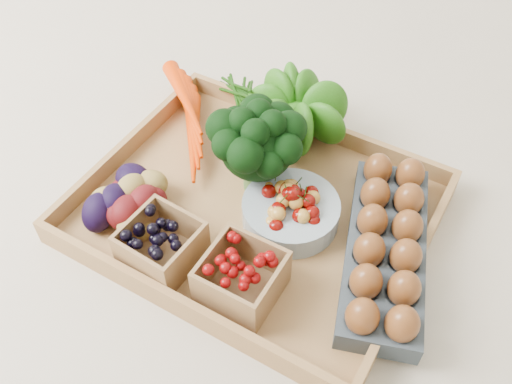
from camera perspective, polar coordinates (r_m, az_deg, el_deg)
The scene contains 10 objects.
ground at distance 0.97m, azimuth -0.00°, elevation -2.36°, with size 4.00×4.00×0.00m, color beige.
tray at distance 0.96m, azimuth -0.00°, elevation -2.07°, with size 0.55×0.45×0.01m, color #AC7D48.
carrots at distance 1.08m, azimuth -6.36°, elevation 7.29°, with size 0.22×0.16×0.05m, color #EA3500, non-canonical shape.
lettuce at distance 1.04m, azimuth 3.94°, elevation 8.28°, with size 0.13×0.13×0.13m, color #1C4D0C.
broccoli at distance 0.95m, azimuth 0.11°, elevation 3.09°, with size 0.16×0.16×0.12m, color black, non-canonical shape.
cherry_bowl at distance 0.93m, azimuth 3.48°, elevation -2.01°, with size 0.16×0.16×0.04m, color #8C9EA5.
egg_carton at distance 0.90m, azimuth 12.76°, elevation -5.81°, with size 0.12×0.33×0.04m, color #3A4349.
potatoes at distance 0.94m, azimuth -12.58°, elevation -0.62°, with size 0.15×0.15×0.09m, color #460B0D, non-canonical shape.
punnet_blackberry at distance 0.88m, azimuth -9.41°, elevation -5.21°, with size 0.10×0.10×0.07m, color black.
punnet_raspberry at distance 0.83m, azimuth -1.45°, elevation -8.51°, with size 0.11×0.11×0.07m, color #6A0405.
Camera 1 is at (0.31, -0.53, 0.75)m, focal length 40.00 mm.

